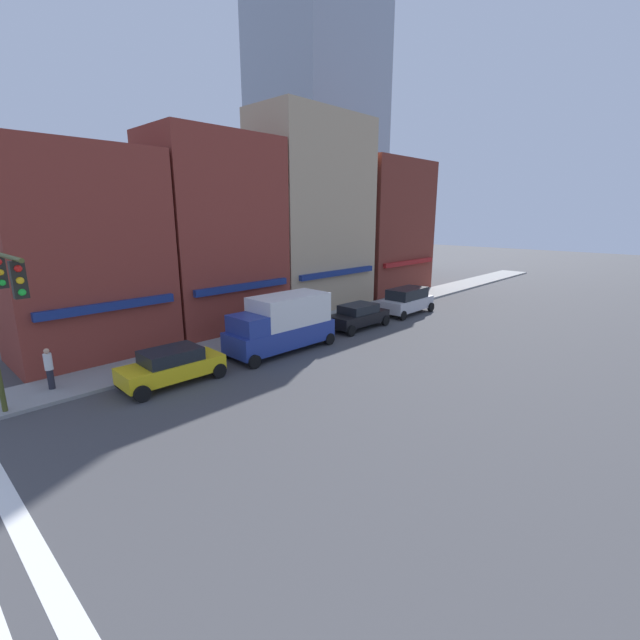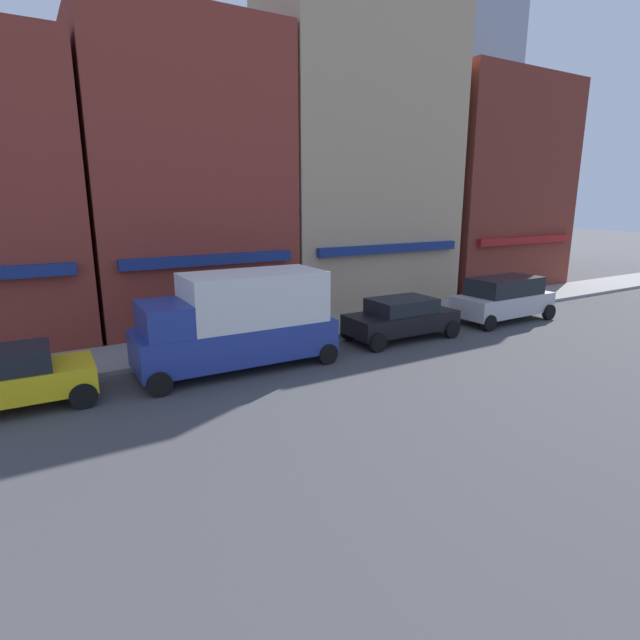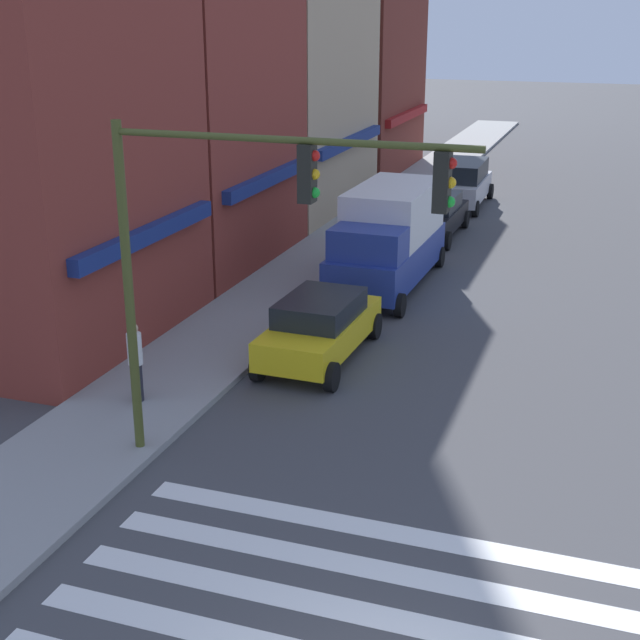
% 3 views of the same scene
% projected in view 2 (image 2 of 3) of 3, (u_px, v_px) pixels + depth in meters
% --- Properties ---
extents(storefront_row, '(34.70, 5.30, 14.47)m').
position_uv_depth(storefront_row, '(315.00, 177.00, 23.55)').
color(storefront_row, maroon).
rests_on(storefront_row, ground_plane).
extents(box_truck_blue, '(6.24, 2.42, 3.04)m').
position_uv_depth(box_truck_blue, '(238.00, 320.00, 15.58)').
color(box_truck_blue, navy).
rests_on(box_truck_blue, ground_plane).
extents(sedan_black, '(4.43, 2.02, 1.59)m').
position_uv_depth(sedan_black, '(401.00, 318.00, 19.07)').
color(sedan_black, black).
rests_on(sedan_black, ground_plane).
extents(suv_silver, '(4.73, 2.12, 1.94)m').
position_uv_depth(suv_silver, '(504.00, 298.00, 21.92)').
color(suv_silver, '#B7B7BC').
rests_on(suv_silver, ground_plane).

